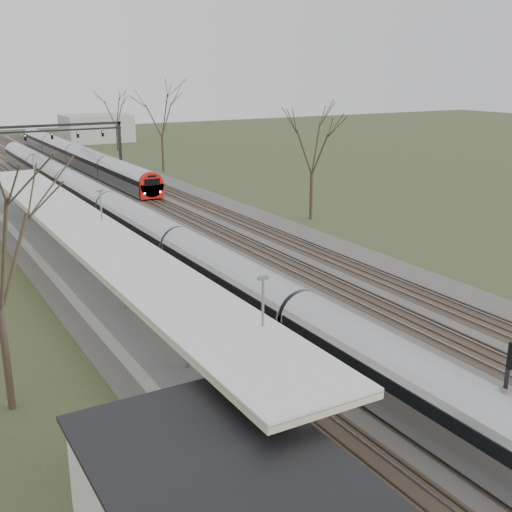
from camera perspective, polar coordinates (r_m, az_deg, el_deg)
The scene contains 9 objects.
track_bed at distance 64.54m, azimuth -12.00°, elevation 4.12°, with size 24.00×160.00×0.22m.
platform at distance 45.64m, azimuth -16.13°, elevation -0.67°, with size 3.50×69.00×1.00m, color #9E9B93.
canopy at distance 40.52m, azimuth -14.91°, elevation 2.34°, with size 4.10×50.00×3.11m.
signal_gantry at distance 92.56m, azimuth -18.16°, elevation 10.34°, with size 21.00×0.59×6.08m.
tree_east_far at distance 57.89m, azimuth 5.05°, elevation 10.28°, with size 5.00×5.00×10.30m.
train_near at distance 57.68m, azimuth -12.74°, elevation 4.07°, with size 2.62×90.21×3.05m.
train_far at distance 95.77m, azimuth -15.76°, elevation 8.64°, with size 2.62×60.21×3.05m.
passenger at distance 21.86m, azimuth 3.40°, elevation -15.30°, with size 0.66×0.44×1.82m, color #2E495A.
signal_post at distance 25.13m, azimuth 21.54°, elevation -9.94°, with size 0.35×0.45×4.10m.
Camera 1 is at (-19.06, -5.13, 13.38)m, focal length 45.00 mm.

